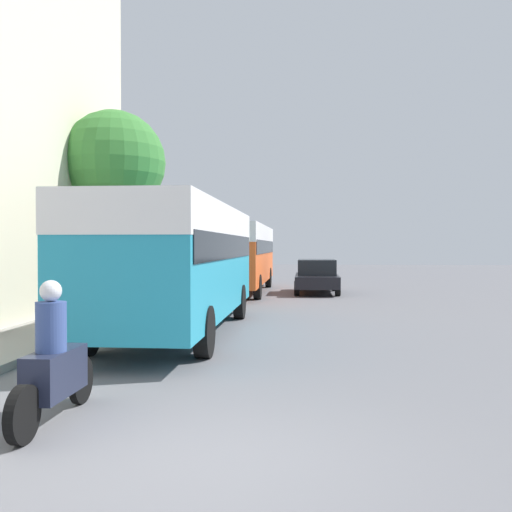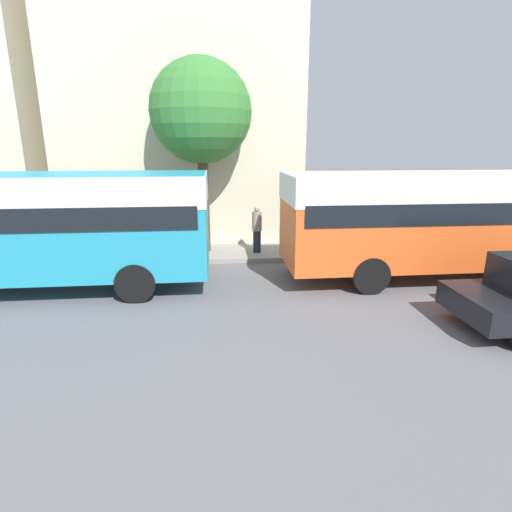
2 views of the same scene
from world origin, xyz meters
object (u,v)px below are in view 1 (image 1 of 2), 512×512
at_px(bus_following, 239,249).
at_px(pedestrian_near_curb, 142,278).
at_px(motorcycle_behind_lead, 54,366).
at_px(car_crossing, 317,276).
at_px(bus_lead, 178,251).

relative_size(bus_following, pedestrian_near_curb, 6.56).
bearing_deg(bus_following, pedestrian_near_curb, -115.22).
relative_size(motorcycle_behind_lead, pedestrian_near_curb, 1.35).
distance_m(car_crossing, pedestrian_near_curb, 8.64).
distance_m(bus_following, car_crossing, 3.76).
relative_size(bus_lead, bus_following, 0.87).
bearing_deg(bus_following, bus_lead, -90.12).
distance_m(bus_lead, pedestrian_near_curb, 7.03).
height_order(car_crossing, pedestrian_near_curb, pedestrian_near_curb).
bearing_deg(car_crossing, bus_lead, -106.36).
bearing_deg(pedestrian_near_curb, car_crossing, 42.56).
xyz_separation_m(bus_following, car_crossing, (3.56, -0.10, -1.20)).
bearing_deg(bus_lead, pedestrian_near_curb, 113.53).
bearing_deg(bus_lead, car_crossing, 73.64).
bearing_deg(pedestrian_near_curb, bus_following, 64.78).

